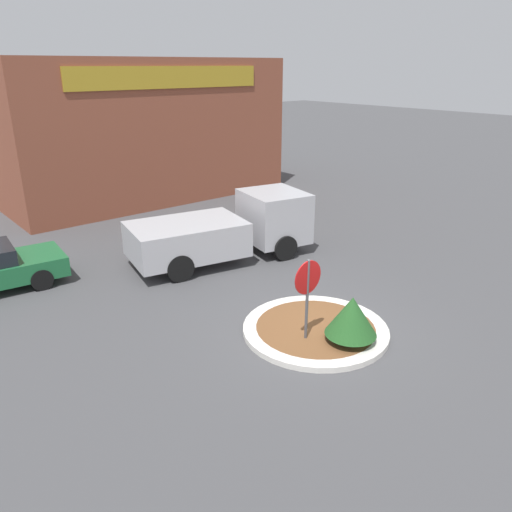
# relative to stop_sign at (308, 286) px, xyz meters

# --- Properties ---
(ground_plane) EXTENTS (120.00, 120.00, 0.00)m
(ground_plane) POSITION_rel_stop_sign_xyz_m (0.56, 0.21, -1.47)
(ground_plane) COLOR #474749
(traffic_island) EXTENTS (3.57, 3.57, 0.14)m
(traffic_island) POSITION_rel_stop_sign_xyz_m (0.56, 0.21, -1.40)
(traffic_island) COLOR silver
(traffic_island) RESTS_ON ground_plane
(stop_sign) EXTENTS (0.80, 0.07, 2.11)m
(stop_sign) POSITION_rel_stop_sign_xyz_m (0.00, 0.00, 0.00)
(stop_sign) COLOR #4C4C51
(stop_sign) RESTS_ON ground_plane
(island_shrub) EXTENTS (1.21, 1.21, 1.11)m
(island_shrub) POSITION_rel_stop_sign_xyz_m (0.71, -0.76, -0.68)
(island_shrub) COLOR brown
(island_shrub) RESTS_ON traffic_island
(utility_truck) EXTENTS (6.32, 3.38, 2.09)m
(utility_truck) POSITION_rel_stop_sign_xyz_m (1.93, 5.62, -0.43)
(utility_truck) COLOR #B2B2B7
(utility_truck) RESTS_ON ground_plane
(storefront_building) EXTENTS (13.13, 6.07, 6.46)m
(storefront_building) POSITION_rel_stop_sign_xyz_m (4.14, 15.44, 1.76)
(storefront_building) COLOR brown
(storefront_building) RESTS_ON ground_plane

